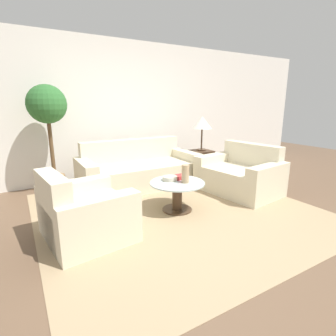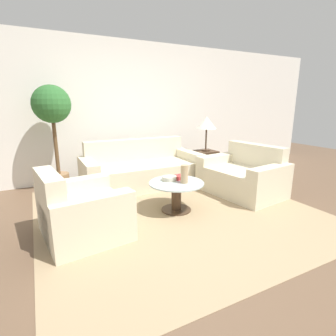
{
  "view_description": "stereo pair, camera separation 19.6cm",
  "coord_description": "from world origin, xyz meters",
  "px_view_note": "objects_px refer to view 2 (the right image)",
  "views": [
    {
      "loc": [
        -1.72,
        -2.29,
        1.45
      ],
      "look_at": [
        0.1,
        0.82,
        0.55
      ],
      "focal_mm": 28.0,
      "sensor_mm": 36.0,
      "label": 1
    },
    {
      "loc": [
        -1.55,
        -2.39,
        1.45
      ],
      "look_at": [
        0.1,
        0.82,
        0.55
      ],
      "focal_mm": 28.0,
      "sensor_mm": 36.0,
      "label": 2
    }
  ],
  "objects_px": {
    "loveseat": "(244,177)",
    "potted_plant": "(53,116)",
    "sofa_main": "(141,171)",
    "table_lamp": "(207,123)",
    "coffee_table": "(176,192)",
    "vase": "(184,174)",
    "armchair": "(79,214)",
    "book_stack": "(180,177)",
    "bowl": "(169,178)"
  },
  "relations": [
    {
      "from": "loveseat",
      "to": "potted_plant",
      "type": "height_order",
      "value": "potted_plant"
    },
    {
      "from": "sofa_main",
      "to": "table_lamp",
      "type": "xyz_separation_m",
      "value": [
        1.33,
        -0.09,
        0.8
      ]
    },
    {
      "from": "sofa_main",
      "to": "potted_plant",
      "type": "bearing_deg",
      "value": 168.11
    },
    {
      "from": "coffee_table",
      "to": "table_lamp",
      "type": "bearing_deg",
      "value": 42.52
    },
    {
      "from": "coffee_table",
      "to": "vase",
      "type": "distance_m",
      "value": 0.29
    },
    {
      "from": "sofa_main",
      "to": "armchair",
      "type": "distance_m",
      "value": 1.94
    },
    {
      "from": "table_lamp",
      "to": "potted_plant",
      "type": "height_order",
      "value": "potted_plant"
    },
    {
      "from": "sofa_main",
      "to": "armchair",
      "type": "height_order",
      "value": "sofa_main"
    },
    {
      "from": "armchair",
      "to": "vase",
      "type": "relative_size",
      "value": 4.15
    },
    {
      "from": "coffee_table",
      "to": "book_stack",
      "type": "distance_m",
      "value": 0.24
    },
    {
      "from": "table_lamp",
      "to": "potted_plant",
      "type": "distance_m",
      "value": 2.71
    },
    {
      "from": "sofa_main",
      "to": "table_lamp",
      "type": "bearing_deg",
      "value": -3.9
    },
    {
      "from": "armchair",
      "to": "coffee_table",
      "type": "bearing_deg",
      "value": -91.23
    },
    {
      "from": "sofa_main",
      "to": "loveseat",
      "type": "xyz_separation_m",
      "value": [
        1.35,
        -1.16,
        0.0
      ]
    },
    {
      "from": "potted_plant",
      "to": "sofa_main",
      "type": "bearing_deg",
      "value": -11.89
    },
    {
      "from": "table_lamp",
      "to": "book_stack",
      "type": "bearing_deg",
      "value": -137.82
    },
    {
      "from": "armchair",
      "to": "vase",
      "type": "distance_m",
      "value": 1.41
    },
    {
      "from": "vase",
      "to": "loveseat",
      "type": "bearing_deg",
      "value": 9.89
    },
    {
      "from": "bowl",
      "to": "loveseat",
      "type": "bearing_deg",
      "value": 1.0
    },
    {
      "from": "table_lamp",
      "to": "vase",
      "type": "height_order",
      "value": "table_lamp"
    },
    {
      "from": "sofa_main",
      "to": "vase",
      "type": "height_order",
      "value": "sofa_main"
    },
    {
      "from": "armchair",
      "to": "loveseat",
      "type": "relative_size",
      "value": 0.75
    },
    {
      "from": "potted_plant",
      "to": "bowl",
      "type": "xyz_separation_m",
      "value": [
        1.31,
        -1.46,
        -0.82
      ]
    },
    {
      "from": "potted_plant",
      "to": "vase",
      "type": "distance_m",
      "value": 2.31
    },
    {
      "from": "bowl",
      "to": "book_stack",
      "type": "distance_m",
      "value": 0.16
    },
    {
      "from": "vase",
      "to": "table_lamp",
      "type": "bearing_deg",
      "value": 45.92
    },
    {
      "from": "armchair",
      "to": "bowl",
      "type": "bearing_deg",
      "value": -85.48
    },
    {
      "from": "table_lamp",
      "to": "book_stack",
      "type": "relative_size",
      "value": 3.36
    },
    {
      "from": "potted_plant",
      "to": "loveseat",
      "type": "bearing_deg",
      "value": -28.13
    },
    {
      "from": "table_lamp",
      "to": "bowl",
      "type": "distance_m",
      "value": 1.86
    },
    {
      "from": "loveseat",
      "to": "book_stack",
      "type": "relative_size",
      "value": 6.93
    },
    {
      "from": "coffee_table",
      "to": "armchair",
      "type": "bearing_deg",
      "value": -174.02
    },
    {
      "from": "table_lamp",
      "to": "book_stack",
      "type": "distance_m",
      "value": 1.75
    },
    {
      "from": "bowl",
      "to": "book_stack",
      "type": "height_order",
      "value": "bowl"
    },
    {
      "from": "bowl",
      "to": "coffee_table",
      "type": "bearing_deg",
      "value": -71.51
    },
    {
      "from": "loveseat",
      "to": "coffee_table",
      "type": "bearing_deg",
      "value": -91.3
    },
    {
      "from": "armchair",
      "to": "book_stack",
      "type": "relative_size",
      "value": 5.17
    },
    {
      "from": "book_stack",
      "to": "coffee_table",
      "type": "bearing_deg",
      "value": -140.54
    },
    {
      "from": "armchair",
      "to": "book_stack",
      "type": "xyz_separation_m",
      "value": [
        1.42,
        0.26,
        0.17
      ]
    },
    {
      "from": "loveseat",
      "to": "armchair",
      "type": "bearing_deg",
      "value": -91.47
    },
    {
      "from": "vase",
      "to": "book_stack",
      "type": "distance_m",
      "value": 0.22
    },
    {
      "from": "loveseat",
      "to": "vase",
      "type": "height_order",
      "value": "loveseat"
    },
    {
      "from": "loveseat",
      "to": "vase",
      "type": "relative_size",
      "value": 5.56
    },
    {
      "from": "book_stack",
      "to": "bowl",
      "type": "bearing_deg",
      "value": 171.54
    },
    {
      "from": "potted_plant",
      "to": "book_stack",
      "type": "xyz_separation_m",
      "value": [
        1.46,
        -1.47,
        -0.82
      ]
    },
    {
      "from": "armchair",
      "to": "coffee_table",
      "type": "distance_m",
      "value": 1.31
    },
    {
      "from": "armchair",
      "to": "coffee_table",
      "type": "height_order",
      "value": "armchair"
    },
    {
      "from": "coffee_table",
      "to": "table_lamp",
      "type": "height_order",
      "value": "table_lamp"
    },
    {
      "from": "armchair",
      "to": "table_lamp",
      "type": "height_order",
      "value": "table_lamp"
    },
    {
      "from": "coffee_table",
      "to": "book_stack",
      "type": "height_order",
      "value": "book_stack"
    }
  ]
}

